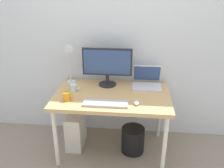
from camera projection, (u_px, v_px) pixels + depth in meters
ground_plane at (112, 149)px, 2.91m from camera, size 6.00×6.00×0.00m
back_wall at (116, 30)px, 2.78m from camera, size 4.40×0.04×2.60m
desk at (112, 100)px, 2.65m from camera, size 1.22×0.75×0.71m
monitor at (107, 64)px, 2.75m from camera, size 0.55×0.20×0.43m
laptop at (147, 81)px, 2.81m from camera, size 0.32×0.28×0.22m
desk_lamp at (68, 53)px, 2.75m from camera, size 0.11×0.16×0.51m
keyboard at (106, 104)px, 2.41m from camera, size 0.44×0.14×0.02m
mouse at (136, 103)px, 2.42m from camera, size 0.06×0.09×0.03m
coffee_mug at (67, 96)px, 2.48m from camera, size 0.11×0.07×0.09m
glass_cup at (74, 88)px, 2.68m from camera, size 0.11×0.07×0.08m
computer_tower at (76, 129)px, 2.91m from camera, size 0.18×0.36×0.42m
wastebasket at (133, 140)px, 2.82m from camera, size 0.26×0.26×0.30m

